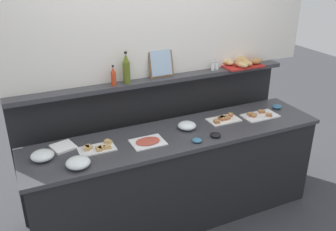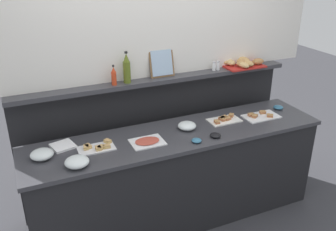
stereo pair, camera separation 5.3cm
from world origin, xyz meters
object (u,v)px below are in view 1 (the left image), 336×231
Objects in this scene: framed_picture at (161,63)px; sandwich_platter_side at (98,148)px; glass_bowl_medium at (78,163)px; hot_sauce_bottle at (113,77)px; sandwich_platter_front at (260,115)px; condiment_bowl_teal at (197,140)px; condiment_bowl_cream at (216,135)px; bread_basket at (241,62)px; salt_shaker at (213,66)px; sandwich_platter_rear at (224,119)px; condiment_bowl_dark at (277,107)px; pepper_shaker at (217,65)px; napkin_stack at (63,147)px; cold_cuts_platter at (148,142)px; olive_oil_bottle at (126,69)px; glass_bowl_large at (42,156)px; glass_bowl_small at (187,126)px.

sandwich_platter_side is at bearing -149.74° from framed_picture.
glass_bowl_medium is 1.01× the size of hot_sauce_bottle.
sandwich_platter_front reaches higher than condiment_bowl_teal.
bread_basket is (0.63, 0.59, 0.39)m from condiment_bowl_cream.
sandwich_platter_rear is at bearing -101.64° from salt_shaker.
condiment_bowl_dark is (0.63, 0.02, 0.00)m from sandwich_platter_rear.
bread_basket is (1.78, 0.59, 0.38)m from glass_bowl_medium.
condiment_bowl_cream is at bearing -162.77° from condiment_bowl_dark.
pepper_shaker reaches higher than bread_basket.
napkin_stack is 1.95× the size of salt_shaker.
cold_cuts_platter is 1.44m from condiment_bowl_dark.
pepper_shaker is at bearing 16.66° from sandwich_platter_side.
framed_picture is at bearing 7.38° from olive_oil_bottle.
napkin_stack is at bearing 178.04° from condiment_bowl_dark.
hot_sauce_bottle is (-1.28, 0.39, 0.44)m from sandwich_platter_front.
framed_picture is (1.15, 0.41, 0.47)m from glass_bowl_large.
olive_oil_bottle reaches higher than napkin_stack.
hot_sauce_bottle is 0.42× the size of bread_basket.
glass_bowl_small is 0.95× the size of napkin_stack.
glass_bowl_small reaches higher than condiment_bowl_dark.
sandwich_platter_front is 1.32m from olive_oil_bottle.
condiment_bowl_cream is at bearing -15.97° from napkin_stack.
pepper_shaker is (0.12, 0.35, 0.40)m from sandwich_platter_rear.
framed_picture reaches higher than sandwich_platter_side.
sandwich_platter_side is 0.85× the size of sandwich_platter_front.
napkin_stack is at bearing 149.53° from sandwich_platter_side.
olive_oil_bottle reaches higher than sandwich_platter_front.
pepper_shaker reaches higher than sandwich_platter_front.
framed_picture is (0.34, 0.49, 0.49)m from cold_cuts_platter.
olive_oil_bottle reaches higher than condiment_bowl_dark.
condiment_bowl_teal is at bearing -57.98° from olive_oil_bottle.
cold_cuts_platter is 0.40m from condiment_bowl_teal.
condiment_bowl_teal is at bearing -98.21° from glass_bowl_small.
olive_oil_bottle is at bearing 90.66° from cold_cuts_platter.
glass_bowl_small is 1.02m from condiment_bowl_dark.
sandwich_platter_side is 0.97m from condiment_bowl_cream.
framed_picture is at bearing 92.81° from condiment_bowl_teal.
framed_picture is (0.98, 0.29, 0.49)m from napkin_stack.
cold_cuts_platter is at bearing 166.29° from condiment_bowl_cream.
sandwich_platter_rear is 1.67× the size of glass_bowl_medium.
olive_oil_bottle is at bearing 21.09° from napkin_stack.
glass_bowl_medium is 0.64× the size of olive_oil_bottle.
framed_picture is (0.47, 0.06, 0.05)m from hot_sauce_bottle.
framed_picture is at bearing 19.52° from glass_bowl_large.
glass_bowl_large is 1.88× the size of condiment_bowl_cream.
hot_sauce_bottle is 1.32m from bread_basket.
salt_shaker is (0.87, 0.01, -0.08)m from olive_oil_bottle.
pepper_shaker is at bearing 26.62° from cold_cuts_platter.
framed_picture is at bearing 176.15° from pepper_shaker.
condiment_bowl_cream is (1.36, -0.22, -0.02)m from glass_bowl_large.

